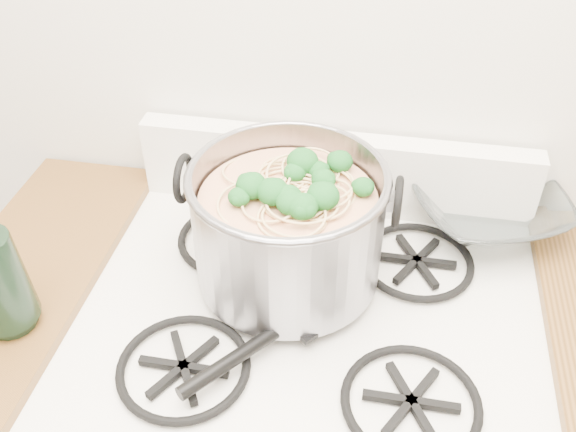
# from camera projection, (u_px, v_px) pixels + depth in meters

# --- Properties ---
(counter_left) EXTENTS (0.25, 0.65, 0.92)m
(counter_left) POSITION_uv_depth(u_px,v_px,m) (80.00, 418.00, 1.41)
(counter_left) COLOR silver
(counter_left) RESTS_ON ground
(stock_pot) EXTENTS (0.35, 0.32, 0.22)m
(stock_pot) POSITION_uv_depth(u_px,v_px,m) (288.00, 227.00, 1.05)
(stock_pot) COLOR gray
(stock_pot) RESTS_ON gas_range
(spatula) EXTENTS (0.42, 0.42, 0.02)m
(spatula) POSITION_uv_depth(u_px,v_px,m) (313.00, 307.00, 1.03)
(spatula) COLOR black
(spatula) RESTS_ON gas_range
(glass_bowl) EXTENTS (0.14, 0.14, 0.03)m
(glass_bowl) POSITION_uv_depth(u_px,v_px,m) (485.00, 214.00, 1.21)
(glass_bowl) COLOR white
(glass_bowl) RESTS_ON gas_range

